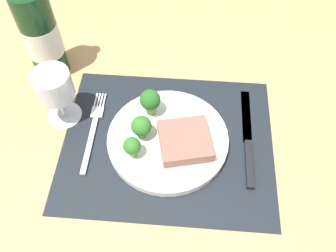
# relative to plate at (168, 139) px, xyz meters

# --- Properties ---
(ground_plane) EXTENTS (1.40, 1.10, 0.03)m
(ground_plane) POSITION_rel_plate_xyz_m (0.00, 0.00, -0.03)
(ground_plane) COLOR tan
(placemat) EXTENTS (0.41, 0.33, 0.00)m
(placemat) POSITION_rel_plate_xyz_m (0.00, 0.00, -0.01)
(placemat) COLOR black
(placemat) RESTS_ON ground_plane
(plate) EXTENTS (0.23, 0.23, 0.02)m
(plate) POSITION_rel_plate_xyz_m (0.00, 0.00, 0.00)
(plate) COLOR silver
(plate) RESTS_ON placemat
(steak) EXTENTS (0.11, 0.11, 0.02)m
(steak) POSITION_rel_plate_xyz_m (0.03, -0.01, 0.02)
(steak) COLOR #8C5647
(steak) RESTS_ON plate
(broccoli_near_fork) EXTENTS (0.03, 0.03, 0.05)m
(broccoli_near_fork) POSITION_rel_plate_xyz_m (-0.06, -0.04, 0.04)
(broccoli_near_fork) COLOR #6B994C
(broccoli_near_fork) RESTS_ON plate
(broccoli_back_left) EXTENTS (0.04, 0.04, 0.05)m
(broccoli_back_left) POSITION_rel_plate_xyz_m (-0.05, 0.00, 0.04)
(broccoli_back_left) COLOR #5B8942
(broccoli_back_left) RESTS_ON plate
(broccoli_front_edge) EXTENTS (0.04, 0.04, 0.06)m
(broccoli_front_edge) POSITION_rel_plate_xyz_m (-0.04, 0.06, 0.04)
(broccoli_front_edge) COLOR #6B994C
(broccoli_front_edge) RESTS_ON plate
(fork) EXTENTS (0.02, 0.19, 0.01)m
(fork) POSITION_rel_plate_xyz_m (-0.15, 0.01, -0.01)
(fork) COLOR silver
(fork) RESTS_ON placemat
(knife) EXTENTS (0.02, 0.23, 0.01)m
(knife) POSITION_rel_plate_xyz_m (0.16, 0.01, -0.00)
(knife) COLOR black
(knife) RESTS_ON placemat
(wine_bottle) EXTENTS (0.08, 0.08, 0.30)m
(wine_bottle) POSITION_rel_plate_xyz_m (-0.27, 0.17, 0.10)
(wine_bottle) COLOR #143819
(wine_bottle) RESTS_ON ground_plane
(wine_glass) EXTENTS (0.07, 0.07, 0.12)m
(wine_glass) POSITION_rel_plate_xyz_m (-0.22, 0.05, 0.07)
(wine_glass) COLOR silver
(wine_glass) RESTS_ON ground_plane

